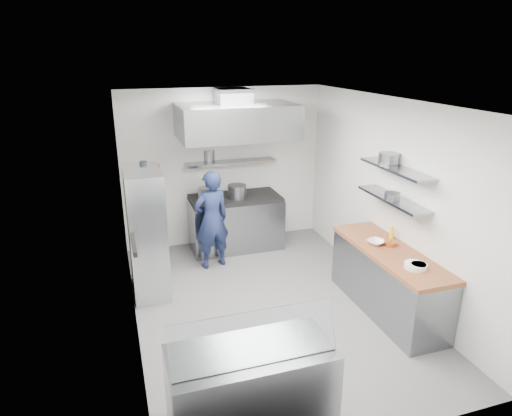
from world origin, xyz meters
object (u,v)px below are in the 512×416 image
object	(u,v)px
gas_range	(236,223)
display_case	(251,390)
wire_rack	(147,233)
chef	(212,220)

from	to	relation	value
gas_range	display_case	xyz separation A→B (m)	(-0.99, -4.10, -0.03)
wire_rack	display_case	xyz separation A→B (m)	(0.64, -2.93, -0.50)
chef	display_case	xyz separation A→B (m)	(-0.42, -3.47, -0.39)
gas_range	chef	bearing A→B (deg)	-132.16
chef	display_case	distance (m)	3.52
chef	gas_range	bearing A→B (deg)	-144.95
display_case	wire_rack	bearing A→B (deg)	102.37
gas_range	chef	world-z (taller)	chef
chef	display_case	bearing A→B (deg)	70.33
gas_range	wire_rack	bearing A→B (deg)	-144.33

